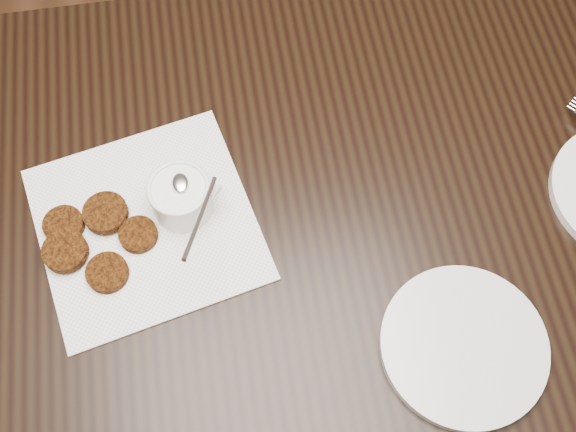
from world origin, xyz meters
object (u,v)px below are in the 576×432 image
object	(u,v)px
table	(261,300)
plate_empty	(464,346)
napkin	(146,224)
sauce_ramekin	(178,186)

from	to	relation	value
table	plate_empty	xyz separation A→B (m)	(0.24, -0.23, 0.38)
plate_empty	napkin	bearing A→B (deg)	148.32
table	plate_empty	distance (m)	0.51
napkin	plate_empty	bearing A→B (deg)	-31.68
napkin	plate_empty	world-z (taller)	plate_empty
table	sauce_ramekin	bearing A→B (deg)	166.00
plate_empty	sauce_ramekin	bearing A→B (deg)	142.43
sauce_ramekin	plate_empty	world-z (taller)	sauce_ramekin
napkin	plate_empty	xyz separation A→B (m)	(0.38, -0.24, 0.01)
napkin	sauce_ramekin	bearing A→B (deg)	17.54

